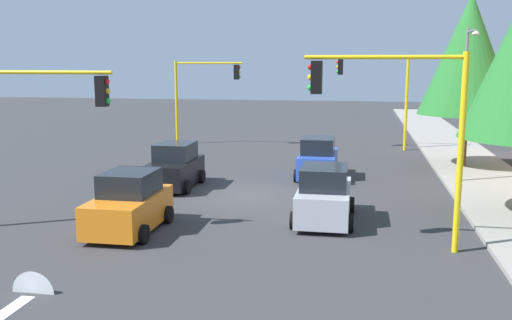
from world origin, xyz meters
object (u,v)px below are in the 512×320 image
object	(u,v)px
traffic_signal_near_right	(37,116)
car_silver	(324,196)
traffic_signal_far_left	(378,84)
car_blue	(318,159)
car_black	(175,167)
street_lamp_curbside	(466,89)
car_orange	(129,204)
traffic_signal_near_left	(398,112)
tree_roadside_mid	(469,55)
traffic_signal_far_right	(202,86)

from	to	relation	value
traffic_signal_near_right	car_silver	distance (m)	9.95
traffic_signal_far_left	car_silver	world-z (taller)	traffic_signal_far_left
car_blue	car_black	bearing A→B (deg)	-61.95
street_lamp_curbside	car_blue	bearing A→B (deg)	-95.46
car_orange	traffic_signal_near_left	bearing A→B (deg)	87.82
traffic_signal_near_left	car_blue	size ratio (longest dim) A/B	1.51
tree_roadside_mid	car_orange	world-z (taller)	tree_roadside_mid
traffic_signal_far_right	traffic_signal_far_left	xyz separation A→B (m)	(0.00, 11.42, 0.22)
traffic_signal_near_left	traffic_signal_near_right	bearing A→B (deg)	-90.00
traffic_signal_far_right	car_blue	distance (m)	13.26
tree_roadside_mid	traffic_signal_near_left	bearing A→B (deg)	-17.01
tree_roadside_mid	car_blue	distance (m)	9.59
traffic_signal_near_left	car_blue	distance (m)	11.12
tree_roadside_mid	car_silver	xyz separation A→B (m)	(11.34, -6.50, -4.99)
street_lamp_curbside	tree_roadside_mid	xyz separation A→B (m)	(-4.39, 0.80, 1.54)
traffic_signal_near_left	car_silver	bearing A→B (deg)	-140.19
street_lamp_curbside	tree_roadside_mid	distance (m)	4.72
car_silver	tree_roadside_mid	bearing A→B (deg)	150.19
traffic_signal_near_right	car_black	size ratio (longest dim) A/B	1.42
tree_roadside_mid	traffic_signal_far_left	bearing A→B (deg)	-144.60
car_blue	car_black	size ratio (longest dim) A/B	1.02
street_lamp_curbside	car_black	xyz separation A→B (m)	(2.64, -12.57, -3.45)
traffic_signal_near_left	car_black	bearing A→B (deg)	-127.51
traffic_signal_near_left	car_black	size ratio (longest dim) A/B	1.55
traffic_signal_near_left	traffic_signal_near_right	world-z (taller)	traffic_signal_near_left
traffic_signal_far_right	car_silver	xyz separation A→B (m)	(17.34, 9.18, -3.06)
traffic_signal_near_right	tree_roadside_mid	bearing A→B (deg)	131.83
traffic_signal_near_right	car_blue	size ratio (longest dim) A/B	1.39
traffic_signal_near_left	street_lamp_curbside	world-z (taller)	street_lamp_curbside
car_orange	street_lamp_curbside	bearing A→B (deg)	127.88
traffic_signal_far_left	car_black	xyz separation A→B (m)	(13.03, -9.11, -3.29)
street_lamp_curbside	car_black	size ratio (longest dim) A/B	1.87
traffic_signal_far_right	car_silver	bearing A→B (deg)	27.91
car_blue	car_silver	size ratio (longest dim) A/B	0.97
traffic_signal_near_left	street_lamp_curbside	xyz separation A→B (m)	(-9.61, 3.48, 0.25)
car_silver	car_orange	size ratio (longest dim) A/B	1.05
traffic_signal_far_right	car_orange	distance (m)	20.13
car_black	traffic_signal_far_right	bearing A→B (deg)	-169.93
street_lamp_curbside	car_orange	bearing A→B (deg)	-52.12
car_orange	car_silver	bearing A→B (deg)	110.52
traffic_signal_far_left	car_orange	world-z (taller)	traffic_signal_far_left
street_lamp_curbside	traffic_signal_far_left	bearing A→B (deg)	-161.56
traffic_signal_near_left	car_blue	world-z (taller)	traffic_signal_near_left
car_blue	car_black	world-z (taller)	same
traffic_signal_near_right	car_blue	xyz separation A→B (m)	(-10.23, 8.38, -2.90)
traffic_signal_far_left	street_lamp_curbside	world-z (taller)	street_lamp_curbside
traffic_signal_near_left	car_silver	size ratio (longest dim) A/B	1.47
car_black	tree_roadside_mid	bearing A→B (deg)	117.71
traffic_signal_near_right	car_orange	size ratio (longest dim) A/B	1.42
traffic_signal_far_right	car_blue	xyz separation A→B (m)	(9.77, 8.42, -3.07)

